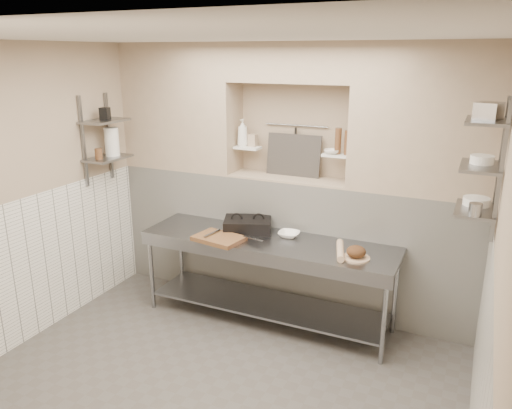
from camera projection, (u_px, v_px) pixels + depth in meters
The scene contains 48 objects.
floor at pixel (212, 391), 4.22m from camera, with size 4.00×3.90×0.10m, color #4A4642.
ceiling at pixel (201, 28), 3.38m from camera, with size 4.00×3.90×0.10m, color silver.
wall_left at pixel (15, 198), 4.62m from camera, with size 0.10×3.90×2.80m, color tan.
wall_right at pixel (505, 278), 2.98m from camera, with size 0.10×3.90×2.80m, color tan.
wall_back at pixel (298, 174), 5.54m from camera, with size 4.00×0.10×2.80m, color tan.
backwall_lower at pixel (289, 240), 5.53m from camera, with size 4.00×0.40×1.40m, color white.
alcove_sill at pixel (290, 178), 5.32m from camera, with size 1.30×0.40×0.02m, color tan.
backwall_pillar_left at pixel (182, 107), 5.65m from camera, with size 1.35×0.40×1.40m, color tan.
backwall_pillar_right at pixel (426, 120), 4.59m from camera, with size 1.35×0.40×1.40m, color tan.
backwall_header at pixel (292, 62), 4.97m from camera, with size 1.30×0.40×0.40m, color tan.
wainscot_left at pixel (30, 269), 4.80m from camera, with size 0.02×3.90×1.40m, color white.
wainscot_right at pixel (479, 376), 3.21m from camera, with size 0.02×3.90×1.40m, color white.
alcove_shelf_left at pixel (247, 148), 5.43m from camera, with size 0.28×0.16×0.03m, color white.
alcove_shelf_right at pixel (337, 155), 5.03m from camera, with size 0.28×0.16×0.03m, color white.
utensil_rail at pixel (296, 125), 5.31m from camera, with size 0.02×0.02×0.70m, color gray.
hanging_steel at pixel (295, 142), 5.34m from camera, with size 0.02×0.02×0.30m, color black.
splash_panel at pixel (294, 155), 5.34m from camera, with size 0.60×0.02×0.45m, color #383330.
shelf_rail_left_a at pixel (109, 136), 5.56m from camera, with size 0.03×0.03×0.95m, color slate.
shelf_rail_left_b at pixel (83, 142), 5.21m from camera, with size 0.03×0.03×0.95m, color slate.
wall_shelf_left_lower at pixel (108, 158), 5.39m from camera, with size 0.30×0.50×0.03m, color slate.
wall_shelf_left_upper at pixel (105, 121), 5.27m from camera, with size 0.30×0.50×0.03m, color slate.
shelf_rail_right_a at pixel (500, 163), 3.97m from camera, with size 0.03×0.03×1.05m, color slate.
shelf_rail_right_b at pixel (501, 174), 3.62m from camera, with size 0.03×0.03×1.05m, color slate.
wall_shelf_right_lower at pixel (475, 210), 3.95m from camera, with size 0.30×0.50×0.03m, color slate.
wall_shelf_right_mid at pixel (481, 167), 3.85m from camera, with size 0.30×0.50×0.03m, color slate.
wall_shelf_right_upper at pixel (487, 121), 3.74m from camera, with size 0.30×0.50×0.03m, color slate.
prep_table at pixel (267, 264), 5.05m from camera, with size 2.60×0.70×0.90m.
panini_press at pixel (248, 225), 5.22m from camera, with size 0.58×0.51×0.13m.
cutting_board at pixel (219, 238), 4.96m from camera, with size 0.47×0.33×0.04m, color brown.
knife_blade at pixel (253, 239), 4.88m from camera, with size 0.24×0.03×0.01m, color gray.
tongs at pixel (212, 233), 5.01m from camera, with size 0.02×0.02×0.24m, color gray.
mixing_bowl at pixel (289, 234), 5.06m from camera, with size 0.21×0.21×0.05m, color white.
rolling_pin at pixel (340, 250), 4.63m from camera, with size 0.07×0.07×0.44m, color tan.
bread_board at pixel (356, 258), 4.53m from camera, with size 0.26×0.26×0.01m, color tan.
bread_loaf at pixel (356, 252), 4.51m from camera, with size 0.18×0.18×0.11m, color #4C2D19.
bottle_soap at pixel (243, 133), 5.41m from camera, with size 0.11×0.11×0.30m, color white.
jar_alcove at pixel (253, 140), 5.44m from camera, with size 0.09×0.09×0.13m, color tan.
bowl_alcove at pixel (331, 152), 5.02m from camera, with size 0.15×0.15×0.05m, color white.
condiment_a at pixel (348, 143), 4.96m from camera, with size 0.07×0.07×0.24m, color #55351E.
condiment_b at pixel (338, 141), 5.00m from camera, with size 0.07×0.07×0.26m, color #55351E.
condiment_c at pixel (347, 149), 4.99m from camera, with size 0.06×0.06×0.11m, color white.
jug_left at pixel (112, 142), 5.41m from camera, with size 0.15×0.15×0.31m, color white.
jar_left at pixel (99, 154), 5.25m from camera, with size 0.08×0.08×0.12m, color #55351E.
box_left_upper at pixel (105, 114), 5.26m from camera, with size 0.09×0.09×0.13m, color black.
bowl_right at pixel (476, 201), 4.02m from camera, with size 0.21×0.21×0.06m, color white.
canister_right at pixel (475, 210), 3.75m from camera, with size 0.10×0.10×0.10m, color gray.
bowl_right_mid at pixel (482, 160), 3.88m from camera, with size 0.18×0.18×0.07m, color white.
basket_right at pixel (489, 111), 3.69m from camera, with size 0.17×0.20×0.13m, color gray.
Camera 1 is at (1.83, -3.10, 2.69)m, focal length 35.00 mm.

